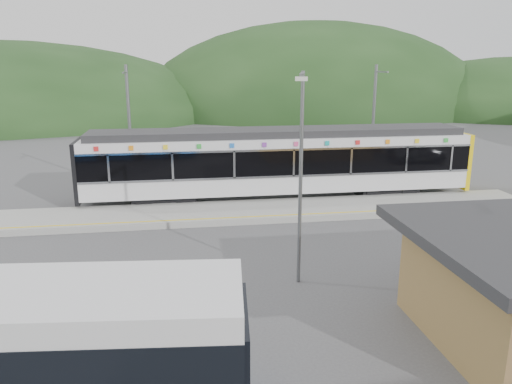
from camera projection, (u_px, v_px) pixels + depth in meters
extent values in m
plane|color=#4C4C4F|center=(287.00, 236.00, 21.03)|extent=(120.00, 120.00, 0.00)
ellipsoid|color=#1E3D19|center=(0.00, 117.00, 66.63)|extent=(60.00, 45.00, 20.00)
ellipsoid|color=#1E3D19|center=(315.00, 111.00, 75.05)|extent=(52.00, 39.00, 26.00)
cube|color=#9E9E99|center=(273.00, 211.00, 24.15)|extent=(26.00, 3.20, 0.30)
cube|color=yellow|center=(278.00, 215.00, 22.86)|extent=(26.00, 0.10, 0.01)
cube|color=black|center=(165.00, 197.00, 25.92)|extent=(3.20, 2.20, 0.56)
cube|color=black|center=(384.00, 189.00, 27.70)|extent=(3.20, 2.20, 0.56)
cube|color=silver|center=(278.00, 180.00, 26.62)|extent=(20.00, 2.90, 0.92)
cube|color=black|center=(278.00, 158.00, 26.32)|extent=(20.00, 2.96, 1.45)
cube|color=silver|center=(284.00, 176.00, 25.06)|extent=(20.00, 0.05, 0.10)
cube|color=silver|center=(284.00, 150.00, 24.72)|extent=(20.00, 0.05, 0.10)
cube|color=silver|center=(278.00, 140.00, 26.09)|extent=(20.00, 2.90, 0.45)
cube|color=#2D2D30|center=(278.00, 132.00, 25.98)|extent=(19.40, 2.50, 0.36)
cube|color=yellow|center=(455.00, 158.00, 27.90)|extent=(0.24, 2.92, 3.00)
cube|color=black|center=(80.00, 170.00, 24.91)|extent=(0.20, 2.92, 3.00)
cube|color=silver|center=(109.00, 169.00, 23.63)|extent=(0.10, 0.05, 1.35)
cube|color=silver|center=(173.00, 167.00, 24.08)|extent=(0.10, 0.05, 1.35)
cube|color=silver|center=(234.00, 165.00, 24.52)|extent=(0.10, 0.05, 1.35)
cube|color=silver|center=(294.00, 163.00, 24.96)|extent=(0.10, 0.05, 1.35)
cube|color=silver|center=(351.00, 161.00, 25.41)|extent=(0.10, 0.05, 1.35)
cube|color=silver|center=(407.00, 160.00, 25.85)|extent=(0.10, 0.05, 1.35)
cube|color=silver|center=(451.00, 158.00, 26.22)|extent=(0.10, 0.05, 1.35)
cube|color=red|center=(96.00, 149.00, 23.33)|extent=(0.22, 0.04, 0.22)
cube|color=orange|center=(131.00, 148.00, 23.56)|extent=(0.22, 0.04, 0.22)
cube|color=yellow|center=(165.00, 147.00, 23.80)|extent=(0.22, 0.04, 0.22)
cube|color=green|center=(199.00, 146.00, 24.04)|extent=(0.22, 0.04, 0.22)
cube|color=blue|center=(232.00, 146.00, 24.27)|extent=(0.22, 0.04, 0.22)
cube|color=purple|center=(264.00, 145.00, 24.51)|extent=(0.22, 0.04, 0.22)
cube|color=#E54C8C|center=(296.00, 144.00, 24.75)|extent=(0.22, 0.04, 0.22)
cube|color=#19A5A5|center=(327.00, 143.00, 24.98)|extent=(0.22, 0.04, 0.22)
cube|color=red|center=(358.00, 142.00, 25.22)|extent=(0.22, 0.04, 0.22)
cube|color=orange|center=(388.00, 142.00, 25.46)|extent=(0.22, 0.04, 0.22)
cube|color=yellow|center=(417.00, 141.00, 25.69)|extent=(0.22, 0.04, 0.22)
cube|color=green|center=(446.00, 140.00, 25.93)|extent=(0.22, 0.04, 0.22)
cylinder|color=slate|center=(130.00, 130.00, 27.34)|extent=(0.18, 0.18, 7.00)
cube|color=slate|center=(125.00, 72.00, 25.79)|extent=(0.08, 1.80, 0.08)
cylinder|color=slate|center=(373.00, 125.00, 29.41)|extent=(0.18, 0.18, 7.00)
cube|color=slate|center=(382.00, 72.00, 27.86)|extent=(0.08, 1.80, 0.08)
cylinder|color=slate|center=(301.00, 182.00, 15.80)|extent=(0.12, 0.12, 6.86)
cube|color=slate|center=(307.00, 75.00, 14.48)|extent=(0.44, 1.13, 0.12)
cube|color=silver|center=(312.00, 79.00, 14.01)|extent=(0.39, 0.27, 0.12)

